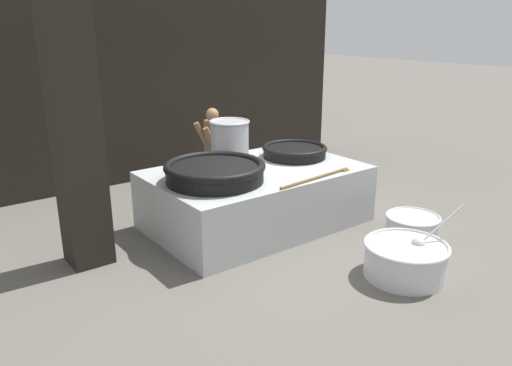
{
  "coord_description": "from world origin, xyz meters",
  "views": [
    {
      "loc": [
        -4.2,
        -5.54,
        2.89
      ],
      "look_at": [
        0.0,
        0.0,
        0.64
      ],
      "focal_mm": 35.0,
      "sensor_mm": 36.0,
      "label": 1
    }
  ],
  "objects_px": {
    "stock_pot": "(230,140)",
    "giant_wok_far": "(294,151)",
    "cook": "(213,151)",
    "prep_bowl_meat": "(412,226)",
    "prep_bowl_vegetables": "(405,258)",
    "giant_wok_near": "(215,171)"
  },
  "relations": [
    {
      "from": "cook",
      "to": "prep_bowl_meat",
      "type": "xyz_separation_m",
      "value": [
        1.3,
        -3.09,
        -0.65
      ]
    },
    {
      "from": "giant_wok_far",
      "to": "stock_pot",
      "type": "height_order",
      "value": "stock_pot"
    },
    {
      "from": "prep_bowl_vegetables",
      "to": "prep_bowl_meat",
      "type": "xyz_separation_m",
      "value": [
        0.99,
        0.62,
        -0.05
      ]
    },
    {
      "from": "prep_bowl_meat",
      "to": "giant_wok_near",
      "type": "bearing_deg",
      "value": 143.54
    },
    {
      "from": "cook",
      "to": "prep_bowl_meat",
      "type": "bearing_deg",
      "value": 124.69
    },
    {
      "from": "prep_bowl_vegetables",
      "to": "prep_bowl_meat",
      "type": "relative_size",
      "value": 1.68
    },
    {
      "from": "stock_pot",
      "to": "giant_wok_far",
      "type": "bearing_deg",
      "value": -28.54
    },
    {
      "from": "stock_pot",
      "to": "prep_bowl_meat",
      "type": "bearing_deg",
      "value": -59.65
    },
    {
      "from": "prep_bowl_meat",
      "to": "giant_wok_far",
      "type": "bearing_deg",
      "value": 104.94
    },
    {
      "from": "prep_bowl_vegetables",
      "to": "prep_bowl_meat",
      "type": "height_order",
      "value": "prep_bowl_vegetables"
    },
    {
      "from": "stock_pot",
      "to": "cook",
      "type": "relative_size",
      "value": 0.4
    },
    {
      "from": "giant_wok_near",
      "to": "prep_bowl_meat",
      "type": "bearing_deg",
      "value": -36.46
    },
    {
      "from": "stock_pot",
      "to": "prep_bowl_vegetables",
      "type": "bearing_deg",
      "value": -82.11
    },
    {
      "from": "cook",
      "to": "stock_pot",
      "type": "bearing_deg",
      "value": 92.5
    },
    {
      "from": "cook",
      "to": "prep_bowl_vegetables",
      "type": "bearing_deg",
      "value": 106.64
    },
    {
      "from": "giant_wok_near",
      "to": "stock_pot",
      "type": "relative_size",
      "value": 2.19
    },
    {
      "from": "giant_wok_near",
      "to": "prep_bowl_meat",
      "type": "xyz_separation_m",
      "value": [
        2.19,
        -1.62,
        -0.8
      ]
    },
    {
      "from": "giant_wok_far",
      "to": "stock_pot",
      "type": "bearing_deg",
      "value": 151.46
    },
    {
      "from": "giant_wok_near",
      "to": "prep_bowl_vegetables",
      "type": "bearing_deg",
      "value": -61.8
    },
    {
      "from": "giant_wok_near",
      "to": "prep_bowl_vegetables",
      "type": "distance_m",
      "value": 2.65
    },
    {
      "from": "giant_wok_far",
      "to": "cook",
      "type": "bearing_deg",
      "value": 123.9
    },
    {
      "from": "cook",
      "to": "prep_bowl_meat",
      "type": "relative_size",
      "value": 2.07
    }
  ]
}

